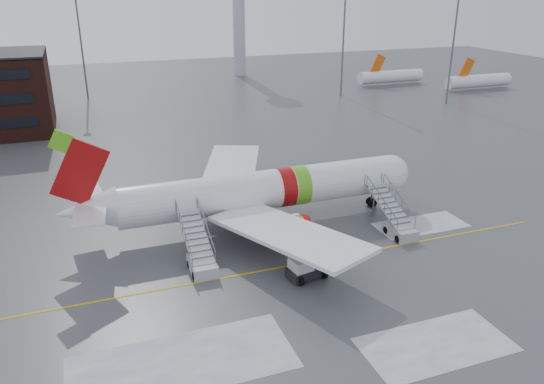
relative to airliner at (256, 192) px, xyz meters
name	(u,v)px	position (x,y,z in m)	size (l,w,h in m)	color
ground	(230,270)	(-4.89, -7.86, -3.42)	(260.00, 260.00, 0.00)	#494C4F
airliner	(256,192)	(0.00, 0.00, 0.00)	(35.03, 32.97, 11.18)	white
airstair_fwd	(396,223)	(11.80, -6.54, -2.35)	(2.05, 7.70, 3.48)	#A3A5AA
airstair_aft	(200,256)	(-7.10, -6.54, -2.35)	(2.05, 7.70, 3.48)	#AFB1B7
pushback_tug	(305,269)	(0.39, -11.06, -2.62)	(3.38, 2.76, 1.80)	black
light_mast_far_ne	(344,27)	(37.11, 54.14, 10.42)	(1.20, 1.20, 24.25)	#595B60
light_mast_far_n	(79,28)	(-12.89, 70.14, 10.42)	(1.20, 1.20, 24.25)	#595B60
light_mast_far_e	(455,30)	(53.11, 40.14, 10.42)	(1.20, 1.20, 24.25)	#595B60
distant_aircraft	(418,88)	(57.61, 56.14, -3.42)	(35.00, 18.00, 8.00)	#D8590C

